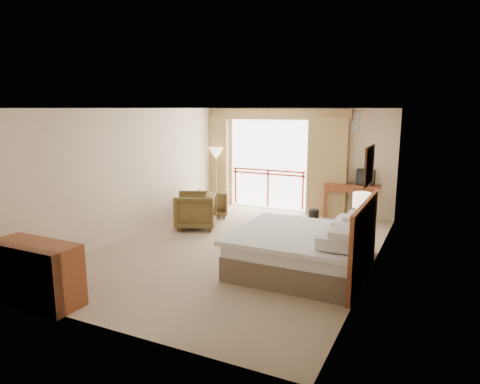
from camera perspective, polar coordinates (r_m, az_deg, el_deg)
The scene contains 29 objects.
floor at distance 8.44m, azimuth -0.14°, elevation -7.55°, with size 7.00×7.00×0.00m, color gray.
ceiling at distance 8.00m, azimuth -0.15°, elevation 11.11°, with size 7.00×7.00×0.00m, color white.
wall_back at distance 11.33m, azimuth 7.63°, elevation 4.17°, with size 5.00×5.00×0.00m, color beige.
wall_front at distance 5.26m, azimuth -17.10°, elevation -4.26°, with size 5.00×5.00×0.00m, color beige.
wall_left at distance 9.46m, azimuth -13.91°, elevation 2.58°, with size 7.00×7.00×0.00m, color beige.
wall_right at distance 7.38m, azimuth 17.59°, elevation 0.06°, with size 7.00×7.00×0.00m, color beige.
balcony_door at distance 11.60m, azimuth 3.82°, elevation 3.66°, with size 2.40×2.40×0.00m, color white.
balcony_railing at distance 11.64m, azimuth 3.76°, elevation 1.75°, with size 2.09×0.03×1.02m.
curtain_left at distance 12.19m, azimuth -3.64°, elevation 4.26°, with size 1.00×0.26×2.50m, color olive.
curtain_right at distance 10.96m, azimuth 11.60°, elevation 3.28°, with size 1.00×0.26×2.50m, color olive.
valance at distance 11.41m, azimuth 3.72°, elevation 10.33°, with size 4.40×0.22×0.28m, color olive.
hvac_vent at distance 10.89m, azimuth 14.31°, elevation 8.93°, with size 0.50×0.04×0.50m, color silver.
bed at distance 7.27m, azimuth 8.51°, elevation -7.65°, with size 2.13×2.06×0.97m.
headboard at distance 6.98m, azimuth 16.19°, elevation -6.42°, with size 0.06×2.10×1.30m, color brown.
framed_art at distance 6.72m, azimuth 16.84°, elevation 3.38°, with size 0.04×0.72×0.60m.
nightstand at distance 8.38m, azimuth 15.61°, elevation -6.10°, with size 0.39×0.46×0.56m, color brown.
table_lamp at distance 8.25m, azimuth 15.93°, elevation -1.12°, with size 0.33×0.33×0.59m.
phone at distance 8.16m, azimuth 15.19°, elevation -4.21°, with size 0.18×0.14×0.08m, color black.
desk at distance 11.02m, azimuth 14.85°, elevation 0.16°, with size 1.33×0.64×0.87m.
tv at distance 10.84m, azimuth 16.44°, elevation 1.93°, with size 0.41×0.33×0.38m.
coffee_maker at distance 10.98m, azimuth 13.09°, elevation 1.95°, with size 0.13×0.13×0.28m, color black.
cup at distance 10.91m, azimuth 13.78°, elevation 1.40°, with size 0.08×0.08×0.11m, color white.
wastebasket at distance 10.38m, azimuth 9.77°, elevation -3.21°, with size 0.26×0.26×0.32m, color black.
armchair_far at distance 10.95m, azimuth -3.67°, elevation -3.18°, with size 0.72×0.74×0.68m, color #4E3C1D.
armchair_near at distance 9.91m, azimuth -5.93°, elevation -4.76°, with size 0.87×0.90×0.82m, color #4E3C1D.
side_table at distance 10.53m, azimuth -5.77°, elevation -1.86°, with size 0.47×0.47×0.51m.
book at distance 10.49m, azimuth -5.78°, elevation -0.98°, with size 0.15×0.21×0.02m, color white.
floor_lamp at distance 11.88m, azimuth -3.20°, elevation 4.84°, with size 0.42×0.42×1.63m.
dresser at distance 6.68m, azimuth -25.59°, elevation -9.78°, with size 1.32×0.56×0.88m.
Camera 1 is at (3.49, -7.19, 2.70)m, focal length 32.00 mm.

